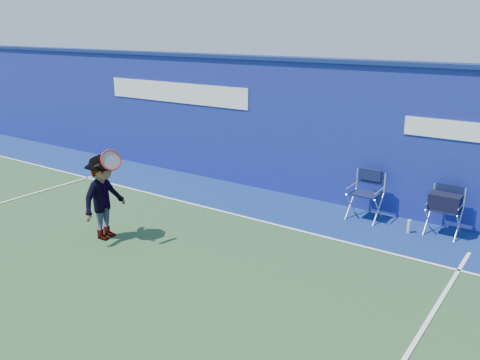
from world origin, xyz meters
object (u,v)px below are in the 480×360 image
Objects in this scene: directors_chair_right at (444,215)px; tennis_player at (104,197)px; directors_chair_left at (365,203)px; water_bottle at (409,226)px.

directors_chair_right is 0.53× the size of tennis_player.
directors_chair_left reaches higher than directors_chair_right.
directors_chair_right is at bearing 1.33° from directors_chair_left.
directors_chair_left is 0.57× the size of tennis_player.
directors_chair_left is 5.07m from tennis_player.
directors_chair_right is 6.22m from tennis_player.
tennis_player is at bearing -134.18° from directors_chair_left.
tennis_player is (-5.02, -3.65, 0.40)m from directors_chair_right.
directors_chair_left is at bearing 166.55° from water_bottle.
tennis_player reaches higher than directors_chair_right.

